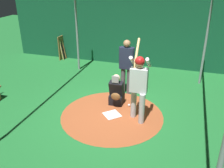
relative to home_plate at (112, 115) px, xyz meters
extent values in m
plane|color=#1E6B2D|center=(0.00, 0.00, -0.01)|extent=(27.64, 27.64, 0.00)
cylinder|color=#9E4C28|center=(0.00, 0.00, -0.01)|extent=(2.83, 2.83, 0.01)
cube|color=white|center=(0.00, 0.00, 0.00)|extent=(0.59, 0.59, 0.01)
cylinder|color=#B3B3B7|center=(0.13, 0.85, 0.41)|extent=(0.15, 0.15, 0.84)
cylinder|color=#B3B3B7|center=(-0.11, 0.58, 0.41)|extent=(0.15, 0.15, 0.84)
cube|color=silver|center=(0.01, 0.71, 1.15)|extent=(0.22, 0.44, 0.63)
cylinder|color=silver|center=(-0.09, 0.91, 1.60)|extent=(0.51, 0.09, 0.40)
cylinder|color=silver|center=(-0.09, 0.51, 1.60)|extent=(0.51, 0.09, 0.40)
sphere|color=#9E704C|center=(0.01, 0.71, 1.59)|extent=(0.22, 0.22, 0.22)
sphere|color=#A51414|center=(0.01, 0.71, 1.65)|extent=(0.24, 0.24, 0.24)
cylinder|color=tan|center=(-0.21, 0.58, 1.74)|extent=(0.54, 0.06, 0.73)
cube|color=black|center=(-0.69, -0.07, 0.14)|extent=(0.40, 0.40, 0.30)
cube|color=black|center=(-0.65, -0.07, 0.51)|extent=(0.31, 0.40, 0.48)
sphere|color=beige|center=(-0.63, -0.07, 0.84)|extent=(0.22, 0.22, 0.22)
cube|color=gray|center=(-0.53, -0.07, 0.84)|extent=(0.03, 0.20, 0.20)
ellipsoid|color=brown|center=(-0.37, -0.01, 0.38)|extent=(0.12, 0.28, 0.22)
cylinder|color=#4C4C51|center=(-1.47, 0.12, 0.42)|extent=(0.15, 0.15, 0.86)
cylinder|color=#4C4C51|center=(-1.47, -0.08, 0.42)|extent=(0.15, 0.15, 0.86)
cube|color=#1E2338|center=(-1.47, 0.02, 1.19)|extent=(0.22, 0.42, 0.68)
cylinder|color=#1E2338|center=(-1.47, 0.22, 1.24)|extent=(0.09, 0.09, 0.57)
cylinder|color=#1E2338|center=(-1.47, -0.19, 1.24)|extent=(0.09, 0.09, 0.57)
sphere|color=#9E704C|center=(-1.47, 0.02, 1.65)|extent=(0.22, 0.22, 0.22)
cube|color=#145133|center=(-4.24, 0.00, 1.80)|extent=(0.20, 11.64, 3.61)
cylinder|color=gray|center=(-2.98, -2.34, 1.59)|extent=(0.08, 0.08, 3.21)
cylinder|color=gray|center=(-2.98, 2.34, 1.59)|extent=(0.08, 0.08, 3.21)
cylinder|color=gray|center=(2.98, 2.34, 1.59)|extent=(0.08, 0.08, 3.21)
cube|color=olive|center=(-3.99, -3.61, 0.51)|extent=(0.58, 0.04, 1.05)
cylinder|color=olive|center=(-4.18, -3.55, 0.44)|extent=(0.06, 0.17, 0.90)
cylinder|color=olive|center=(-4.06, -3.55, 0.44)|extent=(0.06, 0.22, 0.91)
cylinder|color=black|center=(-3.94, -3.55, 0.41)|extent=(0.06, 0.18, 0.84)
cylinder|color=tan|center=(-3.82, -3.55, 0.43)|extent=(0.06, 0.19, 0.88)
sphere|color=white|center=(-0.61, 0.34, 0.03)|extent=(0.07, 0.07, 0.07)
camera|label=1|loc=(5.64, 1.76, 3.64)|focal=39.73mm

